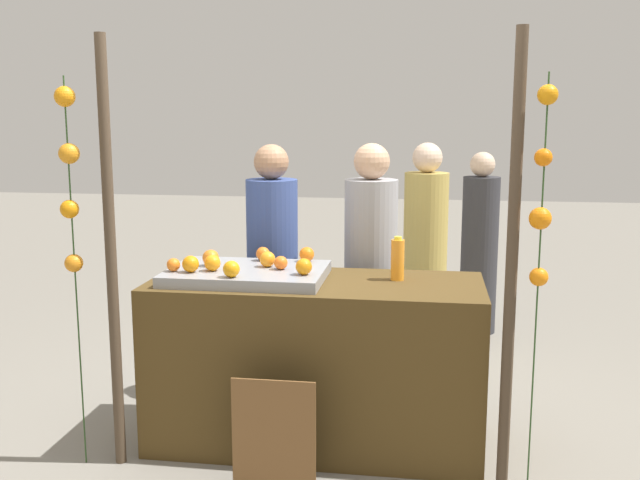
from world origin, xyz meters
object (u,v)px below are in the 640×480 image
object	(u,v)px
chalkboard_sign	(274,436)
vendor_right	(370,284)
vendor_left	(273,280)
stall_counter	(316,362)
orange_0	(231,269)
orange_1	(281,263)
juice_bottle	(398,259)

from	to	relation	value
chalkboard_sign	vendor_right	xyz separation A→B (m)	(0.36, 1.20, 0.49)
chalkboard_sign	vendor_left	xyz separation A→B (m)	(-0.27, 1.23, 0.48)
stall_counter	vendor_left	xyz separation A→B (m)	(-0.39, 0.66, 0.30)
orange_0	vendor_right	bearing A→B (deg)	53.37
orange_1	juice_bottle	bearing A→B (deg)	9.49
orange_1	vendor_left	world-z (taller)	vendor_left
orange_0	vendor_left	xyz separation A→B (m)	(0.02, 0.90, -0.27)
orange_1	juice_bottle	size ratio (longest dim) A/B	0.31
orange_1	stall_counter	bearing A→B (deg)	3.61
orange_0	vendor_left	world-z (taller)	vendor_left
orange_0	vendor_right	size ratio (longest dim) A/B	0.05
orange_1	vendor_right	distance (m)	0.82
orange_1	chalkboard_sign	distance (m)	0.93
orange_1	juice_bottle	distance (m)	0.64
orange_1	vendor_left	size ratio (longest dim) A/B	0.05
juice_bottle	vendor_left	world-z (taller)	vendor_left
orange_0	chalkboard_sign	world-z (taller)	orange_0
juice_bottle	chalkboard_sign	size ratio (longest dim) A/B	0.42
orange_1	vendor_right	xyz separation A→B (m)	(0.44, 0.65, -0.25)
stall_counter	orange_0	bearing A→B (deg)	-149.44
orange_0	chalkboard_sign	distance (m)	0.87
stall_counter	chalkboard_sign	distance (m)	0.60
chalkboard_sign	vendor_left	world-z (taller)	vendor_left
orange_0	juice_bottle	bearing A→B (deg)	21.54
vendor_left	stall_counter	bearing A→B (deg)	-59.85
orange_0	juice_bottle	world-z (taller)	juice_bottle
juice_bottle	chalkboard_sign	distance (m)	1.15
stall_counter	orange_0	world-z (taller)	orange_0
juice_bottle	vendor_left	bearing A→B (deg)	145.20
stall_counter	vendor_left	world-z (taller)	vendor_left
orange_1	vendor_left	bearing A→B (deg)	106.06
orange_1	orange_0	bearing A→B (deg)	-133.31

